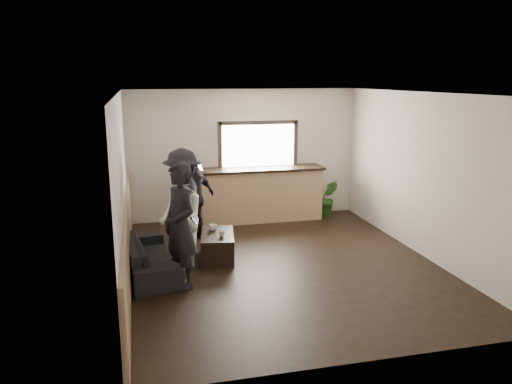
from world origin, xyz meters
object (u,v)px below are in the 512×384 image
object	(u,v)px
person_c	(184,201)
person_d	(194,198)
person_a	(180,226)
cup_a	(213,227)
potted_plant	(328,198)
person_b	(181,218)
bar_counter	(261,191)
coffee_table	(218,246)
sofa	(150,257)
cup_b	(222,234)

from	to	relation	value
person_c	person_d	distance (m)	0.73
person_a	person_d	world-z (taller)	person_a
cup_a	potted_plant	bearing A→B (deg)	33.07
person_a	person_b	bearing A→B (deg)	150.18
bar_counter	potted_plant	bearing A→B (deg)	-1.72
coffee_table	person_d	distance (m)	1.31
coffee_table	sofa	bearing A→B (deg)	-160.25
bar_counter	sofa	size ratio (longest dim) A/B	1.46
person_d	person_c	bearing A→B (deg)	37.45
person_a	bar_counter	bearing A→B (deg)	123.28
person_a	person_c	xyz separation A→B (m)	(0.19, 1.52, -0.01)
person_b	person_d	world-z (taller)	person_b
potted_plant	person_c	world-z (taller)	person_c
person_d	bar_counter	bearing A→B (deg)	179.49
cup_a	person_d	distance (m)	1.01
coffee_table	cup_b	distance (m)	0.32
cup_a	person_b	distance (m)	0.84
cup_a	person_b	bearing A→B (deg)	-140.71
cup_b	person_b	bearing A→B (deg)	-171.42
sofa	person_d	bearing A→B (deg)	-37.01
coffee_table	potted_plant	size ratio (longest dim) A/B	1.20
cup_a	cup_b	size ratio (longest dim) A/B	1.30
coffee_table	cup_b	size ratio (longest dim) A/B	9.39
person_b	person_c	size ratio (longest dim) A/B	0.90
bar_counter	person_b	xyz separation A→B (m)	(-1.93, -2.39, 0.20)
sofa	potted_plant	world-z (taller)	potted_plant
person_b	sofa	bearing A→B (deg)	-88.31
person_a	person_d	distance (m)	2.25
sofa	cup_a	size ratio (longest dim) A/B	13.66
cup_b	bar_counter	bearing A→B (deg)	61.51
sofa	coffee_table	size ratio (longest dim) A/B	1.89
coffee_table	cup_b	world-z (taller)	cup_b
person_a	person_d	xyz separation A→B (m)	(0.44, 2.20, -0.12)
coffee_table	cup_b	xyz separation A→B (m)	(0.05, -0.17, 0.27)
potted_plant	person_b	xyz separation A→B (m)	(-3.46, -2.35, 0.43)
cup_a	person_a	bearing A→B (deg)	-117.52
bar_counter	cup_a	size ratio (longest dim) A/B	19.98
person_c	cup_b	bearing A→B (deg)	37.02
sofa	person_a	xyz separation A→B (m)	(0.45, -0.65, 0.66)
cup_b	potted_plant	bearing A→B (deg)	39.01
bar_counter	person_c	bearing A→B (deg)	-137.32
bar_counter	person_d	xyz separation A→B (m)	(-1.56, -0.98, 0.17)
bar_counter	person_b	distance (m)	3.08
bar_counter	person_a	size ratio (longest dim) A/B	1.45
person_c	bar_counter	bearing A→B (deg)	127.81
bar_counter	cup_b	distance (m)	2.61
person_c	person_a	bearing A→B (deg)	-12.16
person_b	potted_plant	bearing A→B (deg)	110.44
coffee_table	person_d	bearing A→B (deg)	103.16
cup_b	coffee_table	bearing A→B (deg)	106.58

